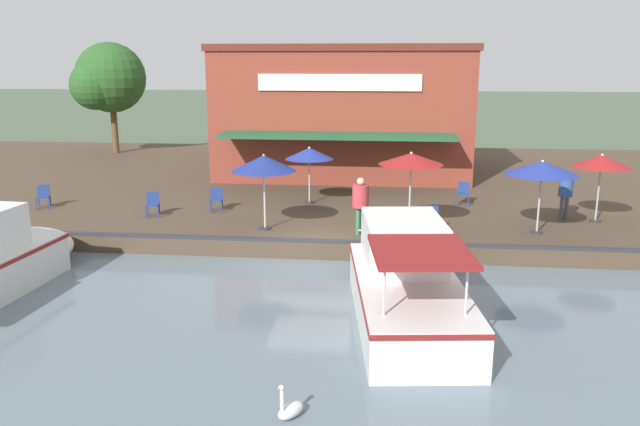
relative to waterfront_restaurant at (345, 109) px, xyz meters
name	(u,v)px	position (x,y,z in m)	size (l,w,h in m)	color
ground_plane	(311,262)	(13.19, -0.15, -3.63)	(220.00, 220.00, 0.00)	#4C5B47
quay_deck	(339,183)	(2.19, -0.15, -3.33)	(22.00, 56.00, 0.60)	#4C3D2D
quay_edge_fender	(311,241)	(13.09, -0.15, -2.98)	(0.20, 50.40, 0.10)	#2D2D33
waterfront_restaurant	(345,109)	(0.00, 0.00, 0.00)	(10.47, 11.80, 6.05)	brown
patio_umbrella_far_corner	(411,159)	(11.40, 2.84, -0.69)	(2.06, 2.06, 2.56)	#B7B7B7
patio_umbrella_near_quay_edge	(602,161)	(9.58, 9.23, -0.95)	(1.91, 1.91, 2.34)	#B7B7B7
patio_umbrella_mid_patio_right	(309,154)	(7.84, -0.85, -1.09)	(1.83, 1.83, 2.19)	#B7B7B7
patio_umbrella_back_row	(264,163)	(11.75, -1.83, -0.85)	(2.08, 2.08, 2.47)	#B7B7B7
patio_umbrella_mid_patio_left	(542,168)	(11.28, 6.90, -0.93)	(2.25, 2.25, 2.35)	#B7B7B7
cafe_chair_far_corner_seat	(43,195)	(9.61, -10.63, -2.55)	(0.55, 0.55, 0.85)	navy
cafe_chair_under_first_umbrella	(216,198)	(9.39, -4.08, -2.55)	(0.51, 0.51, 0.85)	navy
cafe_chair_back_row_seat	(464,192)	(7.38, 5.03, -2.55)	(0.50, 0.50, 0.85)	navy
cafe_chair_mid_patio	(431,218)	(11.56, 3.53, -2.55)	(0.47, 0.47, 0.85)	navy
cafe_chair_facing_river	(153,203)	(10.41, -6.11, -2.55)	(0.53, 0.53, 0.85)	navy
person_near_entrance	(360,198)	(12.03, 1.28, -1.87)	(0.52, 0.52, 1.83)	#337547
person_at_quay_edge	(566,189)	(9.33, 8.22, -1.98)	(0.47, 0.47, 1.67)	#4C4C56
motorboat_second_along	(404,279)	(16.91, 2.53, -2.74)	(7.01, 3.03, 2.23)	white
swan	(290,409)	(21.77, 0.53, -3.40)	(0.62, 0.54, 0.69)	white
tree_upstream_bank	(107,80)	(-4.19, -14.12, 1.24)	(4.23, 4.02, 6.40)	brown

